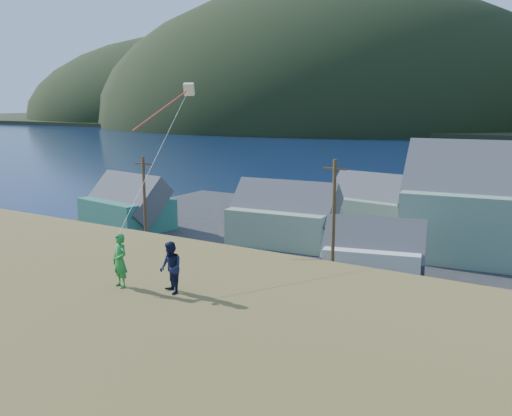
{
  "coord_description": "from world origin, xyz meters",
  "views": [
    {
      "loc": [
        14.78,
        -31.79,
        13.21
      ],
      "look_at": [
        2.47,
        -11.94,
        8.8
      ],
      "focal_mm": 40.0,
      "sensor_mm": 36.0,
      "label": 1
    }
  ],
  "objects_px": {
    "wharf": "(413,202)",
    "shed_white": "(374,253)",
    "kite_flyer_navy": "(171,268)",
    "shed_teal": "(127,205)",
    "shed_palegreen_near": "(284,216)",
    "shed_palegreen_far": "(380,204)",
    "kite_flyer_green": "(120,261)"
  },
  "relations": [
    {
      "from": "shed_teal",
      "to": "shed_palegreen_near",
      "type": "relative_size",
      "value": 0.94
    },
    {
      "from": "wharf",
      "to": "shed_palegreen_near",
      "type": "bearing_deg",
      "value": -99.21
    },
    {
      "from": "shed_teal",
      "to": "shed_palegreen_far",
      "type": "bearing_deg",
      "value": 40.44
    },
    {
      "from": "wharf",
      "to": "shed_palegreen_near",
      "type": "xyz_separation_m",
      "value": [
        -4.28,
        -26.4,
        2.23
      ]
    },
    {
      "from": "wharf",
      "to": "kite_flyer_navy",
      "type": "distance_m",
      "value": 59.75
    },
    {
      "from": "shed_palegreen_far",
      "to": "kite_flyer_green",
      "type": "distance_m",
      "value": 43.72
    },
    {
      "from": "shed_teal",
      "to": "shed_palegreen_near",
      "type": "distance_m",
      "value": 17.08
    },
    {
      "from": "shed_white",
      "to": "kite_flyer_green",
      "type": "height_order",
      "value": "kite_flyer_green"
    },
    {
      "from": "shed_palegreen_near",
      "to": "kite_flyer_navy",
      "type": "height_order",
      "value": "kite_flyer_navy"
    },
    {
      "from": "shed_white",
      "to": "kite_flyer_green",
      "type": "bearing_deg",
      "value": -102.53
    },
    {
      "from": "wharf",
      "to": "shed_teal",
      "type": "height_order",
      "value": "shed_teal"
    },
    {
      "from": "shed_palegreen_near",
      "to": "kite_flyer_green",
      "type": "xyz_separation_m",
      "value": [
        11.87,
        -32.52,
        5.4
      ]
    },
    {
      "from": "wharf",
      "to": "shed_teal",
      "type": "bearing_deg",
      "value": -125.36
    },
    {
      "from": "shed_palegreen_far",
      "to": "kite_flyer_navy",
      "type": "relative_size",
      "value": 6.73
    },
    {
      "from": "shed_palegreen_near",
      "to": "shed_palegreen_far",
      "type": "bearing_deg",
      "value": 56.28
    },
    {
      "from": "wharf",
      "to": "shed_white",
      "type": "bearing_deg",
      "value": -78.24
    },
    {
      "from": "shed_white",
      "to": "shed_palegreen_far",
      "type": "xyz_separation_m",
      "value": [
        -5.67,
        16.94,
        0.47
      ]
    },
    {
      "from": "wharf",
      "to": "shed_palegreen_near",
      "type": "height_order",
      "value": "shed_palegreen_near"
    },
    {
      "from": "shed_teal",
      "to": "kite_flyer_navy",
      "type": "xyz_separation_m",
      "value": [
        30.43,
        -28.87,
        5.4
      ]
    },
    {
      "from": "shed_palegreen_far",
      "to": "kite_flyer_navy",
      "type": "distance_m",
      "value": 43.63
    },
    {
      "from": "kite_flyer_navy",
      "to": "shed_teal",
      "type": "bearing_deg",
      "value": 165.79
    },
    {
      "from": "shed_palegreen_far",
      "to": "shed_white",
      "type": "bearing_deg",
      "value": -63.93
    },
    {
      "from": "wharf",
      "to": "shed_white",
      "type": "xyz_separation_m",
      "value": [
        6.86,
        -32.95,
        1.78
      ]
    },
    {
      "from": "shed_white",
      "to": "kite_flyer_navy",
      "type": "relative_size",
      "value": 4.94
    },
    {
      "from": "shed_palegreen_near",
      "to": "kite_flyer_green",
      "type": "height_order",
      "value": "kite_flyer_green"
    },
    {
      "from": "shed_teal",
      "to": "shed_palegreen_far",
      "type": "height_order",
      "value": "shed_palegreen_far"
    },
    {
      "from": "shed_teal",
      "to": "kite_flyer_green",
      "type": "xyz_separation_m",
      "value": [
        28.63,
        -29.27,
        5.46
      ]
    },
    {
      "from": "shed_palegreen_near",
      "to": "shed_white",
      "type": "height_order",
      "value": "shed_palegreen_near"
    },
    {
      "from": "wharf",
      "to": "shed_white",
      "type": "distance_m",
      "value": 33.7
    },
    {
      "from": "shed_teal",
      "to": "shed_palegreen_far",
      "type": "distance_m",
      "value": 26.09
    },
    {
      "from": "shed_palegreen_far",
      "to": "kite_flyer_green",
      "type": "height_order",
      "value": "kite_flyer_green"
    },
    {
      "from": "shed_white",
      "to": "shed_palegreen_far",
      "type": "height_order",
      "value": "shed_palegreen_far"
    }
  ]
}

